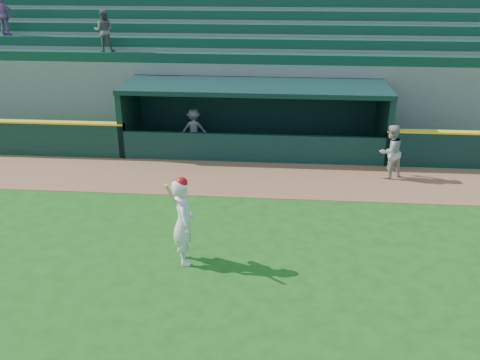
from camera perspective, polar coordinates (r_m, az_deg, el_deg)
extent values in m
plane|color=#184A12|center=(12.79, -0.63, -8.12)|extent=(120.00, 120.00, 0.00)
cube|color=brown|center=(17.18, 0.95, 0.15)|extent=(40.00, 3.00, 0.01)
imported|color=#999994|center=(17.65, 15.76, 2.92)|extent=(1.08, 1.02, 1.75)
imported|color=#969691|center=(19.95, -4.95, 5.49)|extent=(1.02, 0.67, 1.48)
cube|color=slate|center=(19.79, 1.53, 3.23)|extent=(9.00, 2.60, 0.04)
cube|color=black|center=(20.24, -11.64, 6.56)|extent=(0.20, 2.60, 2.30)
cube|color=black|center=(19.73, 15.09, 5.85)|extent=(0.20, 2.60, 2.30)
cube|color=black|center=(20.70, 1.78, 7.36)|extent=(9.40, 0.20, 2.30)
cube|color=black|center=(19.15, 1.60, 9.92)|extent=(9.40, 2.80, 0.16)
cube|color=black|center=(18.48, 1.31, 3.41)|extent=(9.00, 0.16, 1.00)
cube|color=brown|center=(20.48, 1.67, 4.57)|extent=(8.40, 0.45, 0.10)
cube|color=slate|center=(21.14, 1.88, 8.52)|extent=(34.00, 0.85, 2.91)
cube|color=#0F3828|center=(20.69, 1.92, 12.85)|extent=(34.00, 0.60, 0.36)
cube|color=slate|center=(21.91, 2.01, 9.62)|extent=(34.00, 0.85, 3.36)
cube|color=#0F3828|center=(21.46, 2.06, 14.40)|extent=(34.00, 0.60, 0.36)
cube|color=slate|center=(22.69, 2.14, 10.64)|extent=(34.00, 0.85, 3.81)
cube|color=#0F3828|center=(22.25, 2.20, 15.84)|extent=(34.00, 0.60, 0.36)
cube|color=slate|center=(23.48, 2.25, 11.59)|extent=(34.00, 0.85, 4.26)
cube|color=#0F3828|center=(23.05, 2.33, 17.19)|extent=(34.00, 0.60, 0.36)
cube|color=slate|center=(24.28, 2.37, 12.48)|extent=(34.00, 0.85, 4.71)
cube|color=#0F3828|center=(23.86, 2.45, 18.44)|extent=(34.00, 0.60, 0.36)
cube|color=slate|center=(25.08, 2.47, 13.32)|extent=(34.00, 0.85, 5.16)
cube|color=slate|center=(25.89, 2.57, 14.10)|extent=(34.00, 0.85, 5.61)
cube|color=slate|center=(26.46, 2.63, 14.27)|extent=(34.50, 0.30, 5.61)
imported|color=#4F4F4F|center=(21.69, -14.30, 15.18)|extent=(0.82, 0.68, 1.54)
imported|color=#804F87|center=(24.15, -23.88, 15.72)|extent=(0.91, 0.45, 1.51)
imported|color=silver|center=(12.18, -6.07, -4.45)|extent=(0.69, 0.86, 2.04)
sphere|color=#AD0916|center=(11.78, -6.26, -0.31)|extent=(0.27, 0.27, 0.27)
cylinder|color=#D1B386|center=(11.71, -7.28, -1.73)|extent=(0.22, 0.51, 0.76)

